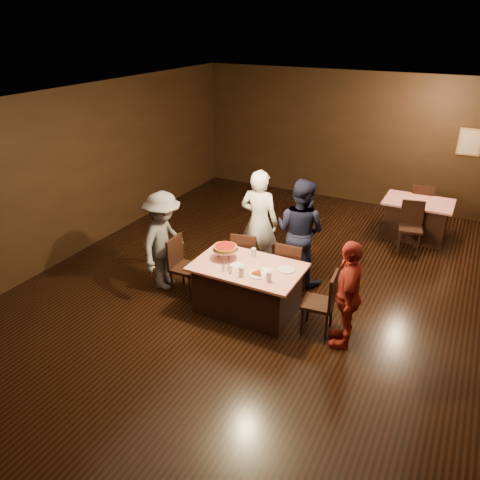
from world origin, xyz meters
name	(u,v)px	position (x,y,z in m)	size (l,w,h in m)	color
room	(279,171)	(0.00, 0.01, 2.14)	(10.00, 10.04, 3.02)	black
main_table	(248,288)	(-0.27, -0.41, 0.39)	(1.60, 1.00, 0.77)	red
back_table	(416,219)	(1.55, 3.52, 0.39)	(1.30, 0.90, 0.77)	#B40E0C
chair_far_left	(246,257)	(-0.67, 0.34, 0.47)	(0.42, 0.42, 0.95)	black
chair_far_right	(291,268)	(0.13, 0.34, 0.47)	(0.42, 0.42, 0.95)	black
chair_end_left	(186,267)	(-1.37, -0.41, 0.47)	(0.42, 0.42, 0.95)	black
chair_end_right	(318,302)	(0.83, -0.41, 0.47)	(0.42, 0.42, 0.95)	black
chair_back_near	(411,228)	(1.55, 2.82, 0.47)	(0.42, 0.42, 0.95)	black
chair_back_far	(421,205)	(1.55, 4.12, 0.47)	(0.42, 0.42, 0.95)	black
diner_white_jacket	(259,222)	(-0.66, 0.81, 0.92)	(0.67, 0.44, 1.84)	white
diner_navy_hoodie	(300,231)	(0.07, 0.83, 0.89)	(0.87, 0.68, 1.79)	black
diner_grey_knit	(164,241)	(-1.78, -0.38, 0.82)	(1.06, 0.61, 1.65)	slate
diner_red_shirt	(348,294)	(1.25, -0.50, 0.77)	(0.91, 0.38, 1.55)	#A42A1F
pizza_stand	(225,248)	(-0.67, -0.36, 0.95)	(0.38, 0.38, 0.22)	black
plate_with_slice	(258,274)	(-0.02, -0.59, 0.80)	(0.25, 0.25, 0.06)	white
plate_empty	(287,269)	(0.28, -0.26, 0.78)	(0.25, 0.25, 0.01)	white
glass_front_left	(241,272)	(-0.22, -0.71, 0.84)	(0.08, 0.08, 0.14)	silver
glass_front_right	(269,277)	(0.18, -0.66, 0.84)	(0.08, 0.08, 0.14)	silver
glass_back	(254,253)	(-0.32, -0.11, 0.84)	(0.08, 0.08, 0.14)	silver
condiments	(228,269)	(-0.45, -0.69, 0.82)	(0.17, 0.10, 0.09)	silver
napkin_center	(266,270)	(0.03, -0.41, 0.77)	(0.16, 0.16, 0.01)	white
napkin_left	(237,265)	(-0.42, -0.46, 0.77)	(0.16, 0.16, 0.01)	white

